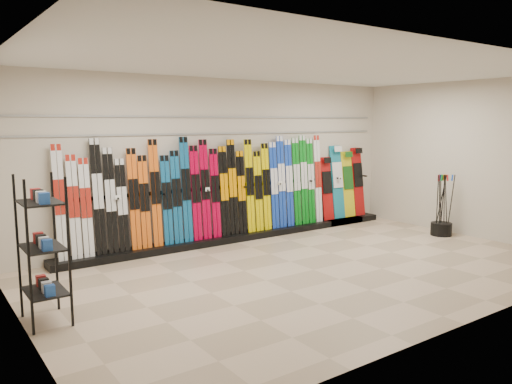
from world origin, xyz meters
TOP-DOWN VIEW (x-y plane):
  - floor at (0.00, 0.00)m, footprint 8.00×8.00m
  - back_wall at (0.00, 2.50)m, footprint 8.00×0.00m
  - left_wall at (-4.00, 0.00)m, footprint 0.00×5.00m
  - right_wall at (4.00, 0.00)m, footprint 0.00×5.00m
  - ceiling at (0.00, 0.00)m, footprint 8.00×8.00m
  - ski_rack_base at (0.22, 2.28)m, footprint 8.00×0.40m
  - skis at (-0.42, 2.30)m, footprint 5.38×0.18m
  - snowboards at (2.94, 2.35)m, footprint 1.25×0.24m
  - accessory_rack at (-3.75, 0.25)m, footprint 0.40×0.60m
  - pole_bin at (3.60, 0.29)m, footprint 0.40×0.40m
  - ski_poles at (3.61, 0.29)m, footprint 0.31×0.24m
  - slatwall_rail_0 at (0.00, 2.48)m, footprint 7.60×0.02m
  - slatwall_rail_1 at (0.00, 2.48)m, footprint 7.60×0.02m

SIDE VIEW (x-z plane):
  - floor at x=0.00m, z-range 0.00..0.00m
  - ski_rack_base at x=0.22m, z-range 0.00..0.12m
  - pole_bin at x=3.60m, z-range 0.00..0.25m
  - ski_poles at x=3.61m, z-range 0.02..1.20m
  - accessory_rack at x=-3.75m, z-range 0.00..1.64m
  - snowboards at x=2.94m, z-range 0.07..1.65m
  - skis at x=-0.42m, z-range 0.05..1.89m
  - back_wall at x=0.00m, z-range -2.50..5.50m
  - left_wall at x=-4.00m, z-range -1.00..4.00m
  - right_wall at x=4.00m, z-range -1.00..4.00m
  - slatwall_rail_0 at x=0.00m, z-range 1.98..2.02m
  - slatwall_rail_1 at x=0.00m, z-range 2.28..2.31m
  - ceiling at x=0.00m, z-range 3.00..3.00m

